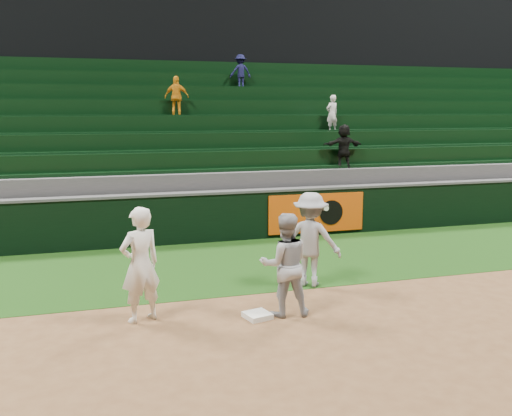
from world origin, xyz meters
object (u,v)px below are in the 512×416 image
(first_baseman, at_px, (140,265))
(base_coach, at_px, (310,239))
(first_base, at_px, (257,315))
(baserunner, at_px, (285,265))

(first_baseman, xyz_separation_m, base_coach, (3.16, 0.92, -0.02))
(first_base, bearing_deg, base_coach, 43.16)
(first_base, relative_size, first_baseman, 0.21)
(first_baseman, distance_m, baserunner, 2.24)
(base_coach, bearing_deg, first_baseman, 48.19)
(first_base, distance_m, first_baseman, 1.99)
(first_base, distance_m, baserunner, 0.91)
(baserunner, bearing_deg, first_baseman, -1.31)
(first_base, height_order, first_baseman, first_baseman)
(first_base, xyz_separation_m, first_baseman, (-1.75, 0.40, 0.85))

